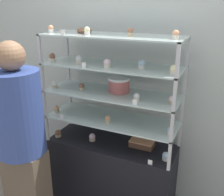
{
  "coord_description": "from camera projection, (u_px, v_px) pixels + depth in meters",
  "views": [
    {
      "loc": [
        0.9,
        -1.97,
        1.88
      ],
      "look_at": [
        0.0,
        0.0,
        1.1
      ],
      "focal_mm": 42.0,
      "sensor_mm": 36.0,
      "label": 1
    }
  ],
  "objects": [
    {
      "name": "layer_cake_centerpiece",
      "position": [
        119.0,
        85.0,
        2.29
      ],
      "size": [
        0.19,
        0.19,
        0.13
      ],
      "color": "#C66660",
      "rests_on": "display_riser_middle"
    },
    {
      "name": "cupcake_10",
      "position": [
        52.0,
        57.0,
        2.33
      ],
      "size": [
        0.06,
        0.06,
        0.07
      ],
      "color": "beige",
      "rests_on": "display_riser_upper"
    },
    {
      "name": "cupcake_12",
      "position": [
        107.0,
        63.0,
        2.09
      ],
      "size": [
        0.06,
        0.06,
        0.07
      ],
      "color": "beige",
      "rests_on": "display_riser_upper"
    },
    {
      "name": "back_wall",
      "position": [
        127.0,
        68.0,
        2.54
      ],
      "size": [
        8.0,
        0.05,
        2.6
      ],
      "color": "#A8B2AD",
      "rests_on": "ground_plane"
    },
    {
      "name": "cupcake_6",
      "position": [
        55.0,
        85.0,
        2.41
      ],
      "size": [
        0.05,
        0.05,
        0.06
      ],
      "color": "#CCB28C",
      "rests_on": "display_riser_middle"
    },
    {
      "name": "cupcake_8",
      "position": [
        137.0,
        97.0,
        2.08
      ],
      "size": [
        0.05,
        0.05,
        0.06
      ],
      "color": "beige",
      "rests_on": "display_riser_middle"
    },
    {
      "name": "customer_figure",
      "position": [
        21.0,
        138.0,
        2.07
      ],
      "size": [
        0.38,
        0.38,
        1.65
      ],
      "color": "brown",
      "rests_on": "ground_plane"
    },
    {
      "name": "price_tag_1",
      "position": [
        62.0,
        117.0,
        2.35
      ],
      "size": [
        0.04,
        0.0,
        0.04
      ],
      "color": "white",
      "rests_on": "display_riser_lower"
    },
    {
      "name": "price_tag_3",
      "position": [
        84.0,
        65.0,
        2.09
      ],
      "size": [
        0.04,
        0.0,
        0.04
      ],
      "color": "white",
      "rests_on": "display_riser_upper"
    },
    {
      "name": "display_riser_lower",
      "position": [
        112.0,
        120.0,
        2.37
      ],
      "size": [
        1.18,
        0.43,
        0.25
      ],
      "color": "#B7B7BC",
      "rests_on": "display_base"
    },
    {
      "name": "cupcake_7",
      "position": [
        82.0,
        87.0,
        2.35
      ],
      "size": [
        0.05,
        0.05,
        0.06
      ],
      "color": "#CCB28C",
      "rests_on": "display_riser_middle"
    },
    {
      "name": "cupcake_3",
      "position": [
        57.0,
        109.0,
        2.5
      ],
      "size": [
        0.05,
        0.05,
        0.07
      ],
      "color": "#CCB28C",
      "rests_on": "display_riser_lower"
    },
    {
      "name": "cupcake_2",
      "position": [
        166.0,
        156.0,
        2.17
      ],
      "size": [
        0.06,
        0.06,
        0.07
      ],
      "color": "beige",
      "rests_on": "display_base"
    },
    {
      "name": "cupcake_4",
      "position": [
        108.0,
        119.0,
        2.28
      ],
      "size": [
        0.05,
        0.05,
        0.07
      ],
      "color": "#CCB28C",
      "rests_on": "display_riser_lower"
    },
    {
      "name": "cupcake_1",
      "position": [
        92.0,
        137.0,
        2.48
      ],
      "size": [
        0.06,
        0.06,
        0.07
      ],
      "color": "#CCB28C",
      "rests_on": "display_base"
    },
    {
      "name": "display_riser_upper",
      "position": [
        112.0,
        67.0,
        2.21
      ],
      "size": [
        1.18,
        0.43,
        0.25
      ],
      "color": "#B7B7BC",
      "rests_on": "display_riser_middle"
    },
    {
      "name": "cupcake_16",
      "position": [
        87.0,
        31.0,
        2.1
      ],
      "size": [
        0.05,
        0.05,
        0.07
      ],
      "color": "white",
      "rests_on": "display_riser_top"
    },
    {
      "name": "price_tag_0",
      "position": [
        150.0,
        162.0,
        2.11
      ],
      "size": [
        0.04,
        0.0,
        0.04
      ],
      "color": "white",
      "rests_on": "display_base"
    },
    {
      "name": "sheet_cake_frosted",
      "position": [
        142.0,
        143.0,
        2.38
      ],
      "size": [
        0.21,
        0.13,
        0.06
      ],
      "color": "brown",
      "rests_on": "display_base"
    },
    {
      "name": "display_base",
      "position": [
        112.0,
        172.0,
        2.56
      ],
      "size": [
        1.18,
        0.43,
        0.66
      ],
      "color": "black",
      "rests_on": "ground_plane"
    },
    {
      "name": "display_riser_top",
      "position": [
        112.0,
        37.0,
        2.12
      ],
      "size": [
        1.18,
        0.43,
        0.25
      ],
      "color": "#B7B7BC",
      "rests_on": "display_riser_upper"
    },
    {
      "name": "cupcake_13",
      "position": [
        142.0,
        65.0,
        2.05
      ],
      "size": [
        0.06,
        0.06,
        0.07
      ],
      "color": "white",
      "rests_on": "display_riser_upper"
    },
    {
      "name": "cupcake_18",
      "position": [
        176.0,
        35.0,
        1.84
      ],
      "size": [
        0.05,
        0.05,
        0.07
      ],
      "color": "beige",
      "rests_on": "display_riser_top"
    },
    {
      "name": "price_tag_4",
      "position": [
        62.0,
        32.0,
        2.08
      ],
      "size": [
        0.04,
        0.0,
        0.04
      ],
      "color": "white",
      "rests_on": "display_riser_top"
    },
    {
      "name": "donut_glazed",
      "position": [
        84.0,
        31.0,
        2.25
      ],
      "size": [
        0.13,
        0.13,
        0.04
      ],
      "color": "brown",
      "rests_on": "display_riser_top"
    },
    {
      "name": "cupcake_17",
      "position": [
        130.0,
        32.0,
        2.01
      ],
      "size": [
        0.05,
        0.05,
        0.07
      ],
      "color": "#CCB28C",
      "rests_on": "display_riser_top"
    },
    {
      "name": "display_riser_middle",
      "position": [
        112.0,
        94.0,
        2.29
      ],
      "size": [
        1.18,
        0.43,
        0.25
      ],
      "color": "#B7B7BC",
      "rests_on": "display_riser_lower"
    },
    {
      "name": "price_tag_2",
      "position": [
        135.0,
        102.0,
        2.0
      ],
      "size": [
        0.04,
        0.0,
        0.04
      ],
      "color": "white",
      "rests_on": "display_riser_middle"
    },
    {
      "name": "cupcake_9",
      "position": [
        172.0,
        100.0,
        2.02
      ],
      "size": [
        0.05,
        0.05,
        0.06
      ],
      "color": "#CCB28C",
      "rests_on": "display_riser_middle"
    },
    {
      "name": "cupcake_11",
      "position": [
        79.0,
        60.0,
        2.24
      ],
      "size": [
        0.06,
        0.06,
        0.07
      ],
      "color": "beige",
      "rests_on": "display_riser_upper"
    },
    {
      "name": "cupcake_15",
      "position": [
        51.0,
        29.0,
        2.26
      ],
      "size": [
        0.05,
        0.05,
        0.07
      ],
      "color": "white",
      "rests_on": "display_riser_top"
    },
    {
      "name": "cupcake_5",
      "position": [
        170.0,
        131.0,
        2.07
      ],
      "size": [
        0.05,
        0.05,
        0.07
      ],
      "color": "white",
      "rests_on": "display_riser_lower"
    },
    {
      "name": "cupcake_14",
      "position": [
        174.0,
        70.0,
        1.89
      ],
      "size": [
        0.06,
        0.06,
        0.07
      ],
      "color": "beige",
      "rests_on": "display_riser_upper"
    },
    {
      "name": "cupcake_0",
      "position": [
        58.0,
        134.0,
        2.55
      ],
      "size": [
        0.06,
        0.06,
        0.07
      ],
      "color": "#CCB28C",
      "rests_on": "display_base"
    }
  ]
}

